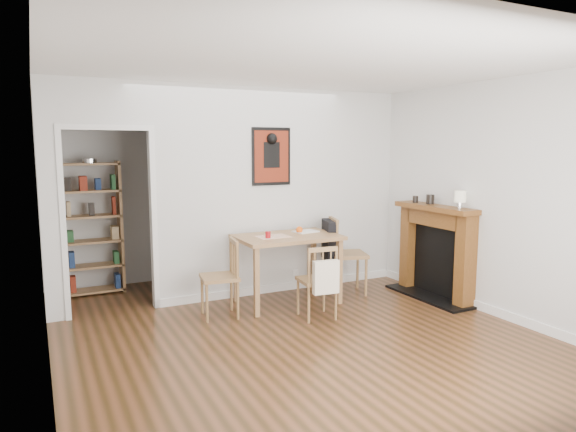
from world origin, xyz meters
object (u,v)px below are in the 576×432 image
notebook (306,231)px  mantel_lamp (460,198)px  dining_table (287,244)px  chair_front (317,281)px  orange_fruit (299,230)px  bookshelf (93,229)px  fireplace (436,248)px  ceramic_jar_b (415,199)px  red_glass (268,235)px  chair_left (219,278)px  chair_right (346,254)px  ceramic_jar_a (430,199)px

notebook → mantel_lamp: size_ratio=1.37×
dining_table → notebook: notebook is taller
dining_table → mantel_lamp: mantel_lamp is taller
chair_front → notebook: notebook is taller
chair_front → orange_fruit: orange_fruit is taller
bookshelf → fireplace: (3.80, -2.08, -0.22)m
chair_front → mantel_lamp: (1.70, -0.34, 0.87)m
orange_fruit → ceramic_jar_b: size_ratio=0.93×
red_glass → dining_table: bearing=13.4°
chair_left → chair_right: bearing=5.3°
bookshelf → ceramic_jar_a: 4.28m
ceramic_jar_a → chair_front: bearing=-174.5°
ceramic_jar_a → ceramic_jar_b: bearing=106.6°
orange_fruit → notebook: size_ratio=0.29×
chair_front → mantel_lamp: mantel_lamp is taller
fireplace → ceramic_jar_b: ceramic_jar_b is taller
ceramic_jar_a → ceramic_jar_b: (-0.06, 0.21, -0.02)m
fireplace → chair_front: bearing=-178.9°
chair_right → ceramic_jar_a: size_ratio=8.23×
mantel_lamp → chair_front: bearing=168.6°
ceramic_jar_b → chair_left: bearing=176.8°
dining_table → bookshelf: bearing=144.2°
mantel_lamp → ceramic_jar_b: bearing=94.0°
chair_front → ceramic_jar_b: (1.65, 0.37, 0.79)m
ceramic_jar_b → chair_right: bearing=159.9°
chair_right → bookshelf: size_ratio=0.58×
chair_front → fireplace: 1.74m
chair_front → notebook: (0.27, 0.76, 0.41)m
chair_right → fireplace: (0.91, -0.65, 0.11)m
chair_left → orange_fruit: bearing=10.9°
dining_table → chair_front: bearing=-86.0°
orange_fruit → bookshelf: bearing=148.3°
chair_front → orange_fruit: bearing=77.6°
notebook → mantel_lamp: (1.44, -1.10, 0.46)m
bookshelf → ceramic_jar_b: 4.14m
chair_right → ceramic_jar_a: bearing=-29.7°
dining_table → red_glass: bearing=-166.6°
orange_fruit → ceramic_jar_a: 1.69m
orange_fruit → ceramic_jar_a: (1.55, -0.56, 0.36)m
chair_left → chair_front: size_ratio=1.06×
bookshelf → ceramic_jar_a: (3.79, -1.95, 0.38)m
mantel_lamp → notebook: bearing=142.5°
fireplace → notebook: size_ratio=4.44×
ceramic_jar_b → orange_fruit: bearing=166.5°
chair_front → bookshelf: (-2.08, 2.11, 0.42)m
ceramic_jar_b → fireplace: bearing=-78.0°
chair_left → orange_fruit: (1.11, 0.21, 0.43)m
mantel_lamp → ceramic_jar_b: (-0.05, 0.71, -0.08)m
notebook → ceramic_jar_a: 1.61m
ceramic_jar_a → ceramic_jar_b: 0.22m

